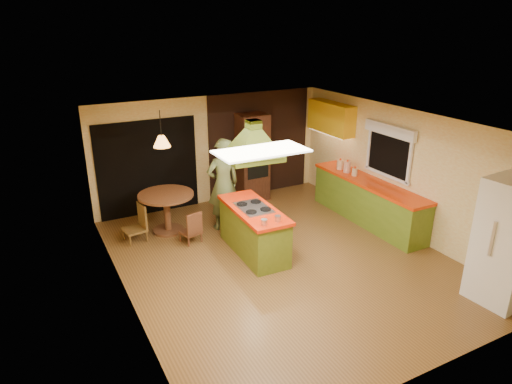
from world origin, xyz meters
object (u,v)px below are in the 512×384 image
refrigerator (509,242)px  wall_oven (252,157)px  kitchen_island (254,230)px  man (223,184)px  dining_table (167,205)px  canister_large (347,167)px

refrigerator → wall_oven: bearing=100.5°
kitchen_island → man: (-0.05, 1.24, 0.50)m
kitchen_island → refrigerator: size_ratio=0.92×
refrigerator → dining_table: (-3.82, 4.72, -0.40)m
man → wall_oven: size_ratio=0.93×
wall_oven → refrigerator: bearing=-74.0°
kitchen_island → canister_large: 2.90m
kitchen_island → refrigerator: refrigerator is taller
refrigerator → canister_large: refrigerator is taller
man → canister_large: bearing=170.5°
wall_oven → kitchen_island: bearing=-115.3°
man → canister_large: 2.82m
man → dining_table: size_ratio=1.72×
wall_oven → dining_table: size_ratio=1.86×
refrigerator → dining_table: 6.08m
refrigerator → wall_oven: wall_oven is taller
wall_oven → dining_table: wall_oven is taller
kitchen_island → wall_oven: bearing=65.2°
man → wall_oven: 1.76m
kitchen_island → canister_large: size_ratio=7.52×
refrigerator → canister_large: size_ratio=8.18×
dining_table → canister_large: 3.98m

